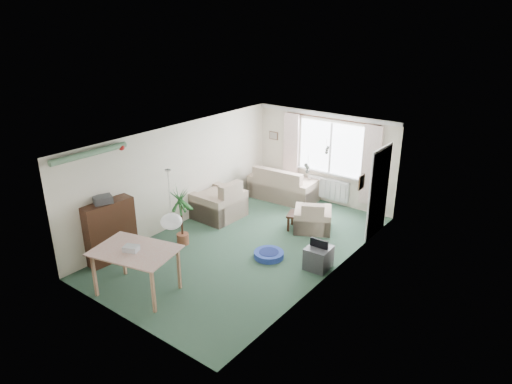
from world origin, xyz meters
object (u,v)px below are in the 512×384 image
Objects in this scene: tv_cube at (318,258)px; armchair_corner at (313,215)px; bookshelf at (110,231)px; sofa at (284,183)px; pet_bed at (269,255)px; dining_table at (137,272)px; armchair_left at (218,199)px; houseplant at (181,217)px; coffee_table at (306,222)px.

armchair_corner is at bearing 121.09° from tv_cube.
bookshelf is at bearing -150.95° from tv_cube.
sofa is 1.42× the size of bookshelf.
pet_bed is (-1.02, -0.25, -0.16)m from tv_cube.
pet_bed is (1.15, 2.44, -0.36)m from dining_table.
houseplant is at bearing 13.45° from armchair_left.
bookshelf reaches higher than coffee_table.
coffee_table is at bearing 74.83° from dining_table.
armchair_left is at bearing 165.30° from tv_cube.
houseplant reaches higher than armchair_corner.
pet_bed is (-0.04, -1.69, -0.31)m from armchair_corner.
dining_table is (-1.09, -4.01, 0.22)m from coffee_table.
sofa is at bearing 131.16° from tv_cube.
bookshelf is at bearing -124.73° from coffee_table.
pet_bed is (1.85, 0.65, -0.59)m from houseplant.
dining_table is at bearing -105.17° from coffee_table.
pet_bed is at bearing 64.86° from dining_table.
bookshelf is (-0.34, -2.88, 0.15)m from armchair_left.
bookshelf is at bearing -5.37° from armchair_left.
armchair_left is 0.81× the size of dining_table.
sofa is 2.09m from armchair_left.
armchair_corner reaches higher than tv_cube.
houseplant is at bearing 22.61° from armchair_corner.
bookshelf is at bearing -116.82° from houseplant.
armchair_left is at bearing 107.20° from dining_table.
sofa reaches higher than coffee_table.
coffee_table is (-0.10, -0.12, -0.18)m from armchair_corner.
armchair_left is at bearing 88.15° from bookshelf.
armchair_corner is 0.97× the size of coffee_table.
bookshelf reaches higher than armchair_corner.
bookshelf is (-2.46, -3.55, 0.44)m from coffee_table.
tv_cube is 0.80× the size of pet_bed.
sofa reaches higher than tv_cube.
sofa is at bearing 85.68° from houseplant.
sofa is 5.37m from dining_table.
houseplant reaches higher than tv_cube.
bookshelf is 4.21m from tv_cube.
armchair_left is 1.75× the size of pet_bed.
armchair_left is 2.24m from coffee_table.
armchair_left is at bearing -9.02° from armchair_corner.
sofa is 2.16× the size of armchair_corner.
sofa is 3.57m from houseplant.
sofa is 1.66× the size of armchair_left.
houseplant is (0.67, 1.33, 0.02)m from bookshelf.
houseplant is 0.97× the size of dining_table.
pet_bed is at bearing 60.17° from armchair_corner.
dining_table is at bearing 45.53° from armchair_corner.
dining_table is 2.72m from pet_bed.
armchair_corner is 0.66× the size of bookshelf.
armchair_left reaches higher than dining_table.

